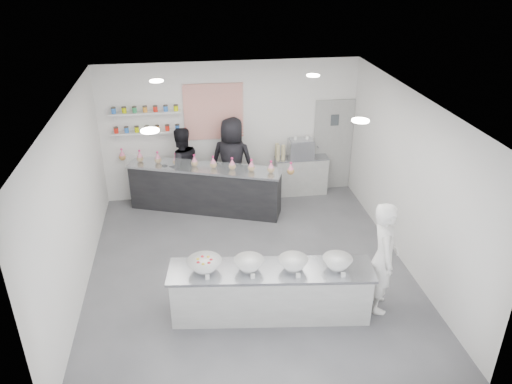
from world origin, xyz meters
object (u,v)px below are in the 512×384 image
prep_counter (271,292)px  staff_right (232,161)px  back_bar (205,189)px  woman_prep (383,257)px  staff_left (182,167)px  espresso_machine (301,149)px  espresso_ledge (301,175)px

prep_counter → staff_right: bearing=99.5°
back_bar → woman_prep: (2.49, -3.57, 0.41)m
prep_counter → staff_left: size_ratio=1.72×
prep_counter → staff_left: staff_left is taller
espresso_machine → staff_right: bearing=-172.7°
back_bar → staff_right: staff_right is taller
espresso_ledge → staff_left: staff_left is taller
back_bar → woman_prep: woman_prep is taller
staff_right → woman_prep: bearing=138.1°
espresso_machine → back_bar: bearing=-167.1°
back_bar → staff_left: 0.68m
prep_counter → staff_right: staff_right is taller
back_bar → staff_left: bearing=165.9°
woman_prep → back_bar: bearing=47.9°
back_bar → prep_counter: bearing=-57.2°
espresso_ledge → staff_right: size_ratio=0.61×
woman_prep → espresso_machine: bearing=17.8°
prep_counter → staff_right: size_ratio=1.58×
prep_counter → espresso_machine: bearing=78.0°
prep_counter → back_bar: size_ratio=0.95×
prep_counter → woman_prep: 1.77m
staff_left → espresso_machine: bearing=167.6°
back_bar → espresso_machine: size_ratio=5.99×
staff_left → staff_right: staff_right is taller
prep_counter → staff_left: (-1.26, 3.82, 0.47)m
prep_counter → espresso_machine: espresso_machine is taller
espresso_machine → woman_prep: 4.08m
woman_prep → staff_right: bearing=38.9°
espresso_machine → staff_left: staff_left is taller
espresso_machine → prep_counter: bearing=-108.7°
back_bar → woman_prep: size_ratio=1.77×
woman_prep → espresso_ledge: bearing=17.4°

